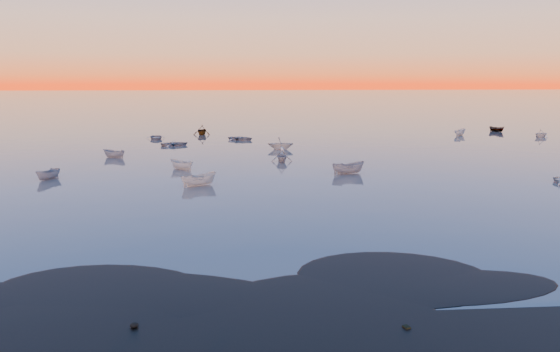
{
  "coord_description": "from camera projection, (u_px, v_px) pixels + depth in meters",
  "views": [
    {
      "loc": [
        -5.48,
        -26.71,
        11.03
      ],
      "look_at": [
        -1.47,
        28.0,
        0.92
      ],
      "focal_mm": 35.0,
      "sensor_mm": 36.0,
      "label": 1
    }
  ],
  "objects": [
    {
      "name": "mud_lobes",
      "position": [
        351.0,
        297.0,
        27.61
      ],
      "size": [
        140.0,
        6.0,
        0.07
      ],
      "primitive_type": null,
      "color": "black",
      "rests_on": "ground"
    },
    {
      "name": "moored_fleet",
      "position": [
        278.0,
        151.0,
        80.58
      ],
      "size": [
        124.0,
        58.0,
        1.2
      ],
      "primitive_type": null,
      "color": "silver",
      "rests_on": "ground"
    },
    {
      "name": "boat_near_right",
      "position": [
        282.0,
        162.0,
        71.01
      ],
      "size": [
        3.48,
        1.59,
        1.21
      ],
      "primitive_type": "imported",
      "rotation": [
        0.0,
        0.0,
        3.13
      ],
      "color": "gray",
      "rests_on": "ground"
    },
    {
      "name": "boat_near_center",
      "position": [
        348.0,
        174.0,
        62.29
      ],
      "size": [
        2.49,
        4.22,
        1.37
      ],
      "primitive_type": "imported",
      "rotation": [
        0.0,
        0.0,
        1.79
      ],
      "color": "gray",
      "rests_on": "ground"
    },
    {
      "name": "ground",
      "position": [
        264.0,
        124.0,
        126.67
      ],
      "size": [
        600.0,
        600.0,
        0.0
      ],
      "primitive_type": "plane",
      "color": "#635A52",
      "rests_on": "ground"
    }
  ]
}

